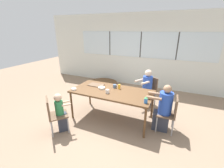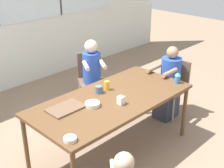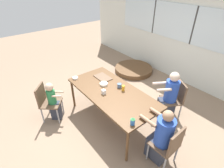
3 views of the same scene
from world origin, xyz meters
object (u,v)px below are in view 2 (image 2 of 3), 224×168
object	(u,v)px
chair_for_man_blue_shirt	(175,83)
sippy_cup	(178,78)
coffee_mug	(99,89)
juice_glass	(107,86)
bowl_cereal	(93,104)
milk_carton_small	(121,100)
person_woman_green_shirt	(92,78)
chair_for_woman_green_shirt	(90,74)
bowl_white_shallow	(70,139)
person_man_blue_shirt	(169,86)

from	to	relation	value
chair_for_man_blue_shirt	sippy_cup	distance (m)	0.71
coffee_mug	juice_glass	world-z (taller)	juice_glass
bowl_cereal	milk_carton_small	bearing A→B (deg)	-36.19
person_woman_green_shirt	coffee_mug	size ratio (longest dim) A/B	11.95
chair_for_woman_green_shirt	person_woman_green_shirt	size ratio (longest dim) A/B	0.76
juice_glass	bowl_white_shallow	distance (m)	1.15
milk_carton_small	coffee_mug	bearing A→B (deg)	86.77
sippy_cup	person_man_blue_shirt	bearing A→B (deg)	45.79
bowl_cereal	coffee_mug	bearing A→B (deg)	35.07
person_woman_green_shirt	bowl_cereal	xyz separation A→B (m)	(-0.95, -1.06, 0.28)
sippy_cup	bowl_white_shallow	bearing A→B (deg)	-178.87
person_woman_green_shirt	person_man_blue_shirt	xyz separation A→B (m)	(0.60, -1.03, -0.01)
milk_carton_small	bowl_cereal	bearing A→B (deg)	143.81
person_woman_green_shirt	bowl_cereal	bearing A→B (deg)	79.33
bowl_cereal	person_man_blue_shirt	bearing A→B (deg)	1.20
milk_carton_small	chair_for_man_blue_shirt	bearing A→B (deg)	8.99
chair_for_man_blue_shirt	coffee_mug	world-z (taller)	coffee_mug
sippy_cup	juice_glass	bearing A→B (deg)	147.59
chair_for_man_blue_shirt	milk_carton_small	distance (m)	1.50
person_woman_green_shirt	sippy_cup	size ratio (longest dim) A/B	7.64
chair_for_woman_green_shirt	bowl_cereal	world-z (taller)	chair_for_woman_green_shirt
coffee_mug	bowl_white_shallow	distance (m)	1.04
juice_glass	chair_for_woman_green_shirt	bearing A→B (deg)	58.62
sippy_cup	bowl_white_shallow	xyz separation A→B (m)	(-1.81, -0.04, -0.06)
person_man_blue_shirt	chair_for_man_blue_shirt	bearing A→B (deg)	-90.00
chair_for_woman_green_shirt	milk_carton_small	size ratio (longest dim) A/B	9.07
juice_glass	milk_carton_small	bearing A→B (deg)	-111.81
coffee_mug	bowl_white_shallow	bearing A→B (deg)	-148.07
chair_for_man_blue_shirt	milk_carton_small	bearing A→B (deg)	96.97
chair_for_woman_green_shirt	bowl_cereal	xyz separation A→B (m)	(-1.03, -1.20, 0.29)
chair_for_woman_green_shirt	person_man_blue_shirt	size ratio (longest dim) A/B	0.77
chair_for_woman_green_shirt	coffee_mug	world-z (taller)	coffee_mug
coffee_mug	bowl_white_shallow	xyz separation A→B (m)	(-0.89, -0.55, -0.03)
chair_for_woman_green_shirt	sippy_cup	size ratio (longest dim) A/B	5.81
chair_for_woman_green_shirt	juice_glass	world-z (taller)	juice_glass
sippy_cup	juice_glass	world-z (taller)	sippy_cup
person_woman_green_shirt	juice_glass	xyz separation A→B (m)	(-0.53, -0.87, 0.32)
chair_for_woman_green_shirt	milk_carton_small	distance (m)	1.62
person_woman_green_shirt	person_man_blue_shirt	distance (m)	1.19
milk_carton_small	bowl_cereal	size ratio (longest dim) A/B	0.56
sippy_cup	bowl_cereal	xyz separation A→B (m)	(-1.21, 0.32, -0.05)
bowl_white_shallow	bowl_cereal	bearing A→B (deg)	30.37
person_man_blue_shirt	bowl_cereal	xyz separation A→B (m)	(-1.55, -0.03, 0.30)
bowl_white_shallow	bowl_cereal	world-z (taller)	bowl_cereal
bowl_white_shallow	coffee_mug	bearing A→B (deg)	31.93
chair_for_man_blue_shirt	juice_glass	size ratio (longest dim) A/B	7.27
chair_for_man_blue_shirt	juice_glass	xyz separation A→B (m)	(-1.30, 0.15, 0.33)
chair_for_woman_green_shirt	milk_carton_small	world-z (taller)	milk_carton_small
person_woman_green_shirt	bowl_cereal	size ratio (longest dim) A/B	6.63
coffee_mug	sippy_cup	distance (m)	1.06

